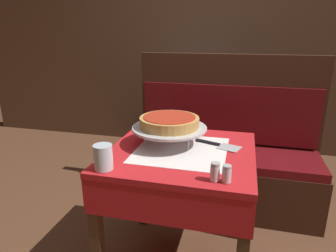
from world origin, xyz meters
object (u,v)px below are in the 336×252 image
deep_dish_pizza (169,122)px  booth_bench (224,164)px  pizza_pan_stand (169,129)px  condiment_caddy (203,85)px  water_glass_near (103,157)px  pepper_shaker (227,174)px  dining_table_front (181,170)px  napkin_holder (177,122)px  dining_table_rear (193,103)px  salt_shaker (215,172)px  pizza_server (219,145)px

deep_dish_pizza → booth_bench: bearing=69.3°
pizza_pan_stand → condiment_caddy: condiment_caddy is taller
deep_dish_pizza → water_glass_near: bearing=-119.3°
deep_dish_pizza → pepper_shaker: deep_dish_pizza is taller
dining_table_front → napkin_holder: bearing=106.5°
dining_table_rear → booth_bench: bearing=-63.7°
deep_dish_pizza → salt_shaker: 0.46m
salt_shaker → napkin_holder: napkin_holder is taller
pizza_server → pepper_shaker: size_ratio=3.49×
deep_dish_pizza → pepper_shaker: (0.32, -0.35, -0.09)m
dining_table_front → condiment_caddy: 1.60m
napkin_holder → condiment_caddy: size_ratio=0.54×
dining_table_front → water_glass_near: 0.45m
salt_shaker → napkin_holder: 0.68m
pizza_pan_stand → deep_dish_pizza: size_ratio=1.26×
pizza_server → salt_shaker: salt_shaker is taller
dining_table_front → napkin_holder: napkin_holder is taller
dining_table_front → dining_table_rear: dining_table_rear is taller
dining_table_rear → pizza_pan_stand: (0.12, -1.45, 0.20)m
salt_shaker → condiment_caddy: (-0.31, 1.88, 0.02)m
pizza_pan_stand → salt_shaker: pizza_pan_stand is taller
pizza_server → salt_shaker: 0.40m
pizza_server → napkin_holder: bearing=141.4°
pepper_shaker → napkin_holder: 0.70m
napkin_holder → pizza_server: bearing=-38.6°
booth_bench → water_glass_near: (-0.46, -1.05, 0.45)m
deep_dish_pizza → dining_table_rear: bearing=94.7°
dining_table_front → dining_table_rear: 1.52m
dining_table_rear → condiment_caddy: condiment_caddy is taller
dining_table_front → dining_table_rear: (-0.20, 1.51, 0.01)m
dining_table_rear → water_glass_near: bearing=-92.7°
dining_table_front → pepper_shaker: size_ratio=10.16×
salt_shaker → pepper_shaker: salt_shaker is taller
napkin_holder → condiment_caddy: condiment_caddy is taller
water_glass_near → pepper_shaker: 0.53m
dining_table_front → booth_bench: booth_bench is taller
dining_table_rear → deep_dish_pizza: size_ratio=2.34×
dining_table_front → water_glass_near: size_ratio=6.54×
water_glass_near → salt_shaker: size_ratio=1.43×
pizza_server → booth_bench: bearing=90.2°
booth_bench → water_glass_near: 1.23m
dining_table_front → pizza_pan_stand: 0.23m
dining_table_rear → salt_shaker: (0.40, -1.80, 0.15)m
dining_table_front → pizza_server: (0.18, 0.10, 0.12)m
dining_table_front → dining_table_rear: bearing=97.5°
water_glass_near → salt_shaker: (0.48, 0.01, -0.02)m
pizza_pan_stand → water_glass_near: water_glass_near is taller
dining_table_rear → napkin_holder: size_ratio=7.32×
pizza_server → water_glass_near: 0.62m
booth_bench → pizza_server: 0.76m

